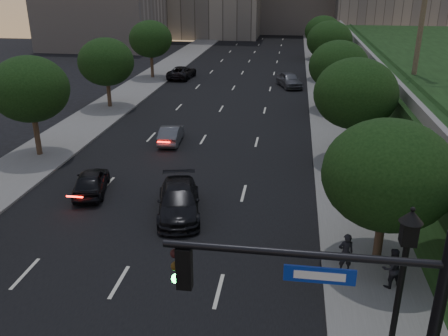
% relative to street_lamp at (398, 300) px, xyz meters
% --- Properties ---
extents(road_surface, '(16.00, 140.00, 0.02)m').
position_rel_street_lamp_xyz_m(road_surface, '(-9.72, 28.16, -2.62)').
color(road_surface, black).
rests_on(road_surface, ground).
extents(sidewalk_right, '(4.50, 140.00, 0.15)m').
position_rel_street_lamp_xyz_m(sidewalk_right, '(0.53, 28.16, -2.56)').
color(sidewalk_right, slate).
rests_on(sidewalk_right, ground).
extents(sidewalk_left, '(4.50, 140.00, 0.15)m').
position_rel_street_lamp_xyz_m(sidewalk_left, '(-19.97, 28.16, -2.56)').
color(sidewalk_left, slate).
rests_on(sidewalk_left, ground).
extents(parapet_wall, '(0.35, 90.00, 0.70)m').
position_rel_street_lamp_xyz_m(parapet_wall, '(3.78, 26.16, 1.72)').
color(parapet_wall, slate).
rests_on(parapet_wall, embankment).
extents(office_block_filler, '(18.00, 16.00, 14.00)m').
position_rel_street_lamp_xyz_m(office_block_filler, '(-35.72, 68.16, 4.37)').
color(office_block_filler, '#AAA29C').
rests_on(office_block_filler, ground).
extents(tree_right_a, '(5.20, 5.20, 6.24)m').
position_rel_street_lamp_xyz_m(tree_right_a, '(0.58, 6.16, 1.39)').
color(tree_right_a, '#38281C').
rests_on(tree_right_a, ground).
extents(tree_right_b, '(5.20, 5.20, 6.74)m').
position_rel_street_lamp_xyz_m(tree_right_b, '(0.58, 18.16, 1.88)').
color(tree_right_b, '#38281C').
rests_on(tree_right_b, ground).
extents(tree_right_c, '(5.20, 5.20, 6.24)m').
position_rel_street_lamp_xyz_m(tree_right_c, '(0.58, 31.16, 1.39)').
color(tree_right_c, '#38281C').
rests_on(tree_right_c, ground).
extents(tree_right_d, '(5.20, 5.20, 6.74)m').
position_rel_street_lamp_xyz_m(tree_right_d, '(0.58, 45.16, 1.88)').
color(tree_right_d, '#38281C').
rests_on(tree_right_d, ground).
extents(tree_right_e, '(5.20, 5.20, 6.24)m').
position_rel_street_lamp_xyz_m(tree_right_e, '(0.58, 60.16, 1.39)').
color(tree_right_e, '#38281C').
rests_on(tree_right_e, ground).
extents(tree_left_b, '(5.00, 5.00, 6.71)m').
position_rel_street_lamp_xyz_m(tree_left_b, '(-20.02, 16.16, 1.94)').
color(tree_left_b, '#38281C').
rests_on(tree_left_b, ground).
extents(tree_left_c, '(5.00, 5.00, 6.34)m').
position_rel_street_lamp_xyz_m(tree_left_c, '(-20.02, 29.16, 1.57)').
color(tree_left_c, '#38281C').
rests_on(tree_left_c, ground).
extents(tree_left_d, '(5.00, 5.00, 6.71)m').
position_rel_street_lamp_xyz_m(tree_left_d, '(-20.02, 43.16, 1.94)').
color(tree_left_d, '#38281C').
rests_on(tree_left_d, ground).
extents(street_lamp, '(0.64, 0.64, 5.62)m').
position_rel_street_lamp_xyz_m(street_lamp, '(0.00, 0.00, 0.00)').
color(street_lamp, black).
rests_on(street_lamp, ground).
extents(sedan_near_left, '(2.54, 4.35, 1.39)m').
position_rel_street_lamp_xyz_m(sedan_near_left, '(-14.14, 11.02, -1.94)').
color(sedan_near_left, black).
rests_on(sedan_near_left, ground).
extents(sedan_mid_left, '(1.66, 4.03, 1.30)m').
position_rel_street_lamp_xyz_m(sedan_mid_left, '(-11.89, 20.19, -1.99)').
color(sedan_mid_left, '#4F5156').
rests_on(sedan_mid_left, ground).
extents(sedan_far_left, '(2.88, 5.45, 1.46)m').
position_rel_street_lamp_xyz_m(sedan_far_left, '(-16.50, 43.58, -1.90)').
color(sedan_far_left, black).
rests_on(sedan_far_left, ground).
extents(sedan_near_right, '(3.17, 5.46, 1.49)m').
position_rel_street_lamp_xyz_m(sedan_near_right, '(-8.71, 9.23, -1.89)').
color(sedan_near_right, black).
rests_on(sedan_near_right, ground).
extents(sedan_far_right, '(3.37, 5.14, 1.63)m').
position_rel_street_lamp_xyz_m(sedan_far_right, '(-3.72, 40.52, -1.82)').
color(sedan_far_right, '#53555B').
rests_on(sedan_far_right, ground).
extents(pedestrian_a, '(0.68, 0.51, 1.70)m').
position_rel_street_lamp_xyz_m(pedestrian_a, '(-0.86, 5.07, -1.64)').
color(pedestrian_a, black).
rests_on(pedestrian_a, sidewalk_right).
extents(pedestrian_b, '(0.96, 0.85, 1.65)m').
position_rel_street_lamp_xyz_m(pedestrian_b, '(0.79, 4.25, -1.66)').
color(pedestrian_b, black).
rests_on(pedestrian_b, sidewalk_right).
extents(pedestrian_c, '(1.05, 0.84, 1.66)m').
position_rel_street_lamp_xyz_m(pedestrian_c, '(0.40, 9.66, -1.65)').
color(pedestrian_c, black).
rests_on(pedestrian_c, sidewalk_right).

